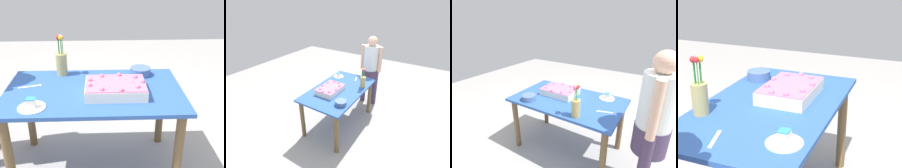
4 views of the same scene
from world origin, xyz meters
TOP-DOWN VIEW (x-y plane):
  - dining_table at (0.00, 0.00)m, footprint 1.38×0.82m
  - sheet_cake at (0.17, -0.08)m, footprint 0.45×0.32m
  - serving_plate_with_slice at (-0.42, -0.28)m, footprint 0.19×0.19m
  - cake_knife at (-0.51, 0.07)m, footprint 0.18×0.07m
  - flower_vase at (-0.28, 0.31)m, footprint 0.09×0.09m
  - fruit_bowl at (0.40, 0.28)m, footprint 0.17×0.17m

SIDE VIEW (x-z plane):
  - dining_table at x=0.00m, z-range 0.25..1.00m
  - cake_knife at x=-0.51m, z-range 0.75..0.75m
  - serving_plate_with_slice at x=-0.42m, z-range 0.73..0.80m
  - fruit_bowl at x=0.40m, z-range 0.75..0.82m
  - sheet_cake at x=0.17m, z-range 0.74..0.85m
  - flower_vase at x=-0.28m, z-range 0.70..1.05m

